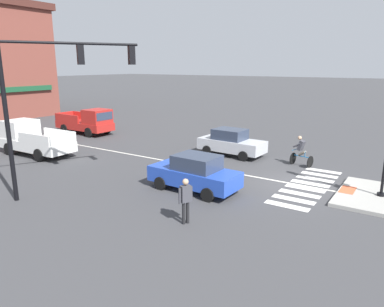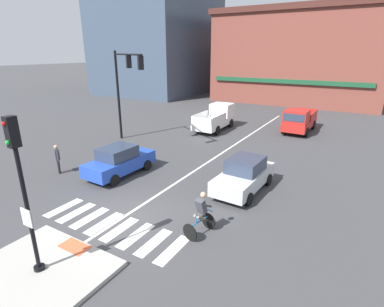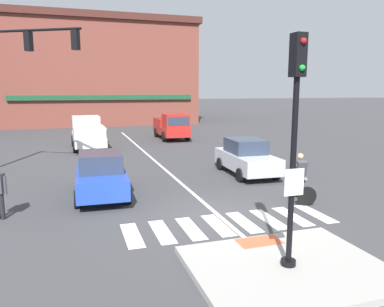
% 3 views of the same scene
% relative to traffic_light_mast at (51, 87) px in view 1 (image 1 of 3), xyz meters
% --- Properties ---
extents(ground_plane, '(300.00, 300.00, 0.00)m').
position_rel_traffic_light_mast_xyz_m(ground_plane, '(7.01, -8.02, -4.61)').
color(ground_plane, '#3D3D3F').
extents(traffic_island, '(4.15, 3.31, 0.15)m').
position_rel_traffic_light_mast_xyz_m(traffic_island, '(7.01, -11.82, -4.54)').
color(traffic_island, '#A3A099').
rests_on(traffic_island, ground).
extents(tactile_pad_front, '(1.10, 0.60, 0.01)m').
position_rel_traffic_light_mast_xyz_m(tactile_pad_front, '(7.01, -10.51, -4.46)').
color(tactile_pad_front, '#DB5B38').
rests_on(tactile_pad_front, traffic_island).
extents(crosswalk_stripe_a, '(0.44, 1.80, 0.01)m').
position_rel_traffic_light_mast_xyz_m(crosswalk_stripe_a, '(4.12, -8.78, -4.61)').
color(crosswalk_stripe_a, silver).
rests_on(crosswalk_stripe_a, ground).
extents(crosswalk_stripe_b, '(0.44, 1.80, 0.01)m').
position_rel_traffic_light_mast_xyz_m(crosswalk_stripe_b, '(4.94, -8.78, -4.61)').
color(crosswalk_stripe_b, silver).
rests_on(crosswalk_stripe_b, ground).
extents(crosswalk_stripe_c, '(0.44, 1.80, 0.01)m').
position_rel_traffic_light_mast_xyz_m(crosswalk_stripe_c, '(5.77, -8.78, -4.61)').
color(crosswalk_stripe_c, silver).
rests_on(crosswalk_stripe_c, ground).
extents(crosswalk_stripe_d, '(0.44, 1.80, 0.01)m').
position_rel_traffic_light_mast_xyz_m(crosswalk_stripe_d, '(6.60, -8.78, -4.61)').
color(crosswalk_stripe_d, silver).
rests_on(crosswalk_stripe_d, ground).
extents(crosswalk_stripe_e, '(0.44, 1.80, 0.01)m').
position_rel_traffic_light_mast_xyz_m(crosswalk_stripe_e, '(7.43, -8.78, -4.61)').
color(crosswalk_stripe_e, silver).
rests_on(crosswalk_stripe_e, ground).
extents(crosswalk_stripe_f, '(0.44, 1.80, 0.01)m').
position_rel_traffic_light_mast_xyz_m(crosswalk_stripe_f, '(8.26, -8.78, -4.61)').
color(crosswalk_stripe_f, silver).
rests_on(crosswalk_stripe_f, ground).
extents(crosswalk_stripe_g, '(0.44, 1.80, 0.01)m').
position_rel_traffic_light_mast_xyz_m(crosswalk_stripe_g, '(9.08, -8.78, -4.61)').
color(crosswalk_stripe_g, silver).
rests_on(crosswalk_stripe_g, ground).
extents(crosswalk_stripe_h, '(0.44, 1.80, 0.01)m').
position_rel_traffic_light_mast_xyz_m(crosswalk_stripe_h, '(9.91, -8.78, -4.61)').
color(crosswalk_stripe_h, silver).
rests_on(crosswalk_stripe_h, ground).
extents(lane_centre_line, '(0.14, 28.00, 0.01)m').
position_rel_traffic_light_mast_xyz_m(lane_centre_line, '(6.93, 1.98, -4.61)').
color(lane_centre_line, silver).
rests_on(lane_centre_line, ground).
extents(traffic_light_mast, '(4.88, 2.88, 6.60)m').
position_rel_traffic_light_mast_xyz_m(traffic_light_mast, '(0.00, 0.00, 0.00)').
color(traffic_light_mast, black).
rests_on(traffic_light_mast, ground).
extents(car_blue_westbound_near, '(1.95, 4.15, 1.64)m').
position_rel_traffic_light_mast_xyz_m(car_blue_westbound_near, '(3.62, -4.68, -3.80)').
color(car_blue_westbound_near, '#2347B7').
rests_on(car_blue_westbound_near, ground).
extents(car_silver_eastbound_mid, '(1.98, 4.17, 1.64)m').
position_rel_traffic_light_mast_xyz_m(car_silver_eastbound_mid, '(10.28, -3.05, -3.80)').
color(car_silver_eastbound_mid, silver).
rests_on(car_silver_eastbound_mid, ground).
extents(pickup_truck_white_westbound_distant, '(2.18, 5.16, 2.08)m').
position_rel_traffic_light_mast_xyz_m(pickup_truck_white_westbound_distant, '(3.61, 7.48, -3.63)').
color(pickup_truck_white_westbound_distant, white).
rests_on(pickup_truck_white_westbound_distant, ground).
extents(pickup_truck_red_eastbound_distant, '(2.12, 5.13, 2.08)m').
position_rel_traffic_light_mast_xyz_m(pickup_truck_red_eastbound_distant, '(10.13, 9.85, -3.63)').
color(pickup_truck_red_eastbound_distant, red).
rests_on(pickup_truck_red_eastbound_distant, ground).
extents(cyclist, '(0.87, 1.20, 1.68)m').
position_rel_traffic_light_mast_xyz_m(cyclist, '(10.26, -7.41, -3.74)').
color(cyclist, black).
rests_on(cyclist, ground).
extents(pedestrian_at_curb_left, '(0.50, 0.36, 1.67)m').
position_rel_traffic_light_mast_xyz_m(pedestrian_at_curb_left, '(0.53, -6.31, -3.63)').
color(pedestrian_at_curb_left, black).
rests_on(pedestrian_at_curb_left, ground).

